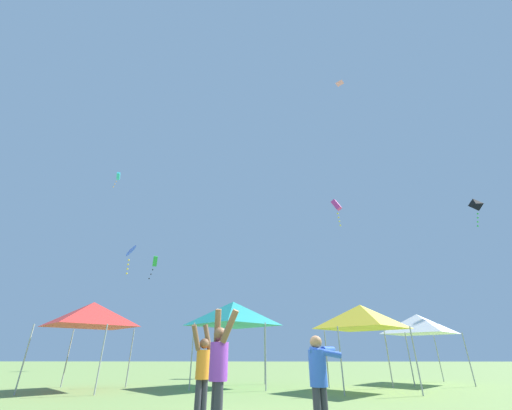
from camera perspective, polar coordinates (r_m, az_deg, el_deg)
The scene contains 13 objects.
person_flyer_purple at distance 6.95m, azimuth -6.74°, elevation -27.02°, with size 0.60×0.63×2.22m.
person_watcher_blue at distance 6.85m, azimuth 11.46°, elevation -27.92°, with size 0.66×0.78×1.68m.
person_companion_orange at distance 8.58m, azimuth -9.69°, elevation -27.12°, with size 0.49×0.58×2.04m.
canopy_tent_teal at distance 16.28m, azimuth -4.20°, elevation -19.04°, with size 3.44×3.44×3.69m.
canopy_tent_white at distance 19.79m, azimuth 27.36°, elevation -18.65°, with size 3.05×3.05×3.27m.
canopy_tent_red at distance 16.35m, azimuth -27.65°, elevation -17.17°, with size 3.22×3.22×3.44m.
canopy_tent_yellow at distance 15.09m, azimuth 18.57°, elevation -18.66°, with size 3.08×3.08×3.29m.
kite_magenta_box at distance 29.22m, azimuth 14.40°, elevation -0.14°, with size 0.95×0.86×2.49m.
kite_green_box at distance 36.09m, azimuth -17.87°, elevation -9.77°, with size 0.74×0.90×2.55m.
kite_cyan_box at distance 29.22m, azimuth -23.73°, elevation 4.78°, with size 0.46×0.69×1.40m.
kite_pink_diamond at distance 23.01m, azimuth 14.95°, elevation 20.64°, with size 0.45×0.62×0.22m.
kite_black_diamond at distance 26.54m, azimuth 35.08°, elevation -0.08°, with size 0.83×0.75×2.07m.
kite_blue_delta at distance 18.85m, azimuth -21.85°, elevation -7.77°, with size 0.75×0.90×1.63m.
Camera 1 is at (-0.02, -6.75, 1.35)m, focal length 22.04 mm.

